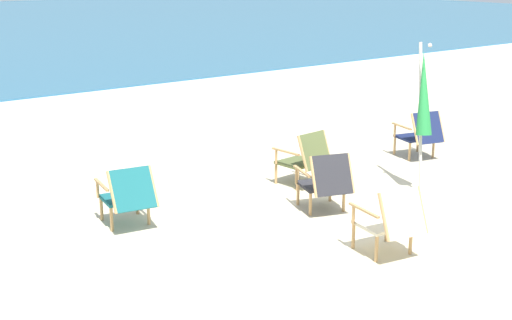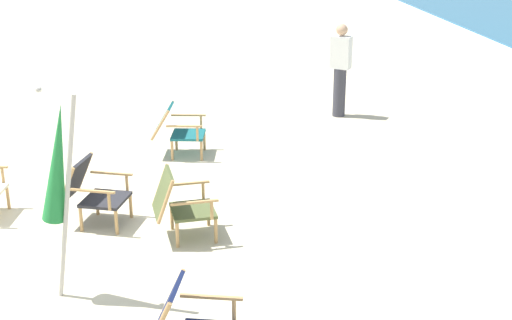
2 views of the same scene
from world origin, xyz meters
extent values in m
plane|color=beige|center=(0.00, 0.00, 0.00)|extent=(80.00, 80.00, 0.00)
cube|color=white|center=(0.00, 9.68, 0.03)|extent=(80.00, 1.10, 0.06)
cube|color=#515B33|center=(0.17, 1.44, 0.32)|extent=(0.57, 0.53, 0.04)
cube|color=#515B33|center=(0.21, 1.11, 0.56)|extent=(0.51, 0.26, 0.50)
cylinder|color=tan|center=(-0.08, 1.63, 0.16)|extent=(0.04, 0.04, 0.32)
cylinder|color=tan|center=(0.38, 1.68, 0.16)|extent=(0.04, 0.04, 0.32)
cylinder|color=tan|center=(-0.04, 1.20, 0.16)|extent=(0.04, 0.04, 0.32)
cylinder|color=tan|center=(0.43, 1.25, 0.16)|extent=(0.04, 0.04, 0.32)
cube|color=tan|center=(-0.11, 1.39, 0.54)|extent=(0.09, 0.53, 0.02)
cylinder|color=tan|center=(-0.13, 1.58, 0.43)|extent=(0.04, 0.04, 0.22)
cube|color=tan|center=(0.45, 1.45, 0.54)|extent=(0.09, 0.53, 0.02)
cylinder|color=tan|center=(0.43, 1.64, 0.43)|extent=(0.04, 0.04, 0.22)
cylinder|color=tan|center=(-0.05, 1.08, 0.56)|extent=(0.06, 0.22, 0.50)
cylinder|color=tan|center=(0.46, 1.14, 0.56)|extent=(0.06, 0.22, 0.50)
cube|color=#28282D|center=(-0.28, 0.44, 0.32)|extent=(0.65, 0.62, 0.04)
cube|color=#28282D|center=(-0.39, 0.11, 0.56)|extent=(0.55, 0.39, 0.49)
cylinder|color=tan|center=(-0.43, 0.72, 0.16)|extent=(0.04, 0.04, 0.32)
cylinder|color=tan|center=(0.01, 0.57, 0.16)|extent=(0.04, 0.04, 0.32)
cylinder|color=tan|center=(-0.57, 0.31, 0.16)|extent=(0.04, 0.04, 0.32)
cylinder|color=tan|center=(-0.13, 0.16, 0.16)|extent=(0.04, 0.04, 0.32)
cube|color=tan|center=(-0.55, 0.51, 0.54)|extent=(0.20, 0.51, 0.02)
cylinder|color=tan|center=(-0.49, 0.69, 0.43)|extent=(0.04, 0.04, 0.22)
cube|color=tan|center=(-0.02, 0.33, 0.54)|extent=(0.20, 0.51, 0.02)
cylinder|color=tan|center=(0.04, 0.51, 0.43)|extent=(0.04, 0.04, 0.22)
cylinder|color=tan|center=(-0.63, 0.19, 0.56)|extent=(0.12, 0.25, 0.49)
cylinder|color=tan|center=(-0.15, 0.03, 0.56)|extent=(0.12, 0.25, 0.49)
cube|color=beige|center=(-0.70, -1.05, 0.32)|extent=(0.59, 0.56, 0.04)
cube|color=beige|center=(-0.76, -1.39, 0.56)|extent=(0.53, 0.31, 0.49)
cylinder|color=tan|center=(-0.90, -0.80, 0.16)|extent=(0.04, 0.04, 0.32)
cylinder|color=tan|center=(-0.43, -0.88, 0.16)|extent=(0.04, 0.04, 0.32)
cylinder|color=tan|center=(-0.97, -1.23, 0.16)|extent=(0.04, 0.04, 0.32)
cylinder|color=tan|center=(-0.51, -1.30, 0.16)|extent=(0.04, 0.04, 0.32)
cube|color=tan|center=(-0.98, -1.03, 0.54)|extent=(0.12, 0.53, 0.02)
cylinder|color=tan|center=(-0.95, -0.84, 0.43)|extent=(0.04, 0.04, 0.22)
cube|color=tan|center=(-0.43, -1.12, 0.54)|extent=(0.12, 0.53, 0.02)
cylinder|color=tan|center=(-0.40, -0.93, 0.43)|extent=(0.04, 0.04, 0.22)
cylinder|color=tan|center=(-1.01, -1.35, 0.56)|extent=(0.08, 0.24, 0.49)
cylinder|color=tan|center=(-0.51, -1.43, 0.56)|extent=(0.08, 0.24, 0.49)
cube|color=#196066|center=(-2.59, 1.51, 0.32)|extent=(0.59, 0.56, 0.04)
cube|color=#196066|center=(-2.65, 1.14, 0.54)|extent=(0.54, 0.37, 0.46)
cylinder|color=tan|center=(-2.78, 1.76, 0.16)|extent=(0.04, 0.04, 0.32)
cylinder|color=tan|center=(-2.32, 1.69, 0.16)|extent=(0.04, 0.04, 0.32)
cylinder|color=tan|center=(-2.85, 1.33, 0.16)|extent=(0.04, 0.04, 0.32)
cylinder|color=tan|center=(-2.39, 1.26, 0.16)|extent=(0.04, 0.04, 0.32)
cube|color=tan|center=(-2.87, 1.53, 0.54)|extent=(0.12, 0.53, 0.02)
cylinder|color=tan|center=(-2.84, 1.72, 0.43)|extent=(0.04, 0.04, 0.22)
cube|color=tan|center=(-2.31, 1.45, 0.54)|extent=(0.12, 0.53, 0.02)
cylinder|color=tan|center=(-2.28, 1.63, 0.43)|extent=(0.04, 0.04, 0.22)
cylinder|color=tan|center=(-2.90, 1.18, 0.54)|extent=(0.09, 0.31, 0.47)
cylinder|color=tan|center=(-2.40, 1.10, 0.54)|extent=(0.09, 0.31, 0.47)
cube|color=#19234C|center=(2.70, 1.44, 0.32)|extent=(0.62, 0.59, 0.04)
cube|color=#19234C|center=(2.62, 1.10, 0.56)|extent=(0.54, 0.36, 0.49)
cylinder|color=tan|center=(2.53, 1.70, 0.16)|extent=(0.04, 0.04, 0.32)
cylinder|color=tan|center=(2.98, 1.59, 0.16)|extent=(0.04, 0.04, 0.32)
cylinder|color=tan|center=(2.42, 1.28, 0.16)|extent=(0.04, 0.04, 0.32)
cylinder|color=tan|center=(2.88, 1.17, 0.16)|extent=(0.04, 0.04, 0.32)
cube|color=tan|center=(2.42, 1.48, 0.54)|extent=(0.16, 0.52, 0.02)
cylinder|color=tan|center=(2.47, 1.67, 0.43)|extent=(0.04, 0.04, 0.22)
cube|color=tan|center=(2.97, 1.35, 0.54)|extent=(0.16, 0.52, 0.02)
cylinder|color=tan|center=(3.01, 1.53, 0.43)|extent=(0.04, 0.04, 0.22)
cylinder|color=tan|center=(2.37, 1.16, 0.56)|extent=(0.10, 0.25, 0.49)
cylinder|color=tan|center=(2.87, 1.04, 0.56)|extent=(0.10, 0.25, 0.49)
cylinder|color=#B7B2A8|center=(1.39, 0.25, 1.03)|extent=(0.25, 0.38, 2.07)
cone|color=#23843D|center=(1.36, 0.19, 1.39)|extent=(0.40, 0.48, 1.18)
sphere|color=#B7B2A8|center=(1.30, 0.08, 2.07)|extent=(0.06, 0.06, 0.06)
camera|label=1|loc=(-6.31, -6.16, 3.17)|focal=50.00mm
camera|label=2|loc=(7.56, 1.16, 3.65)|focal=50.00mm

